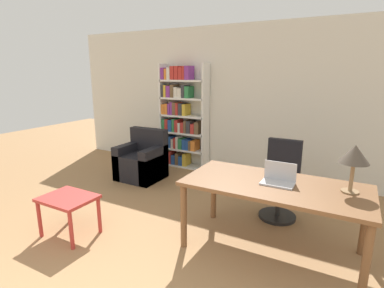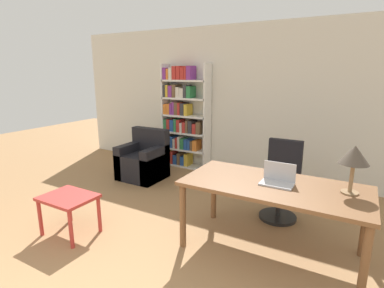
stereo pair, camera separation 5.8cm
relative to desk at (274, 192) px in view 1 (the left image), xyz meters
name	(u,v)px [view 1 (the left image)]	position (x,y,z in m)	size (l,w,h in m)	color
wall_back	(255,102)	(-0.93, 2.29, 0.67)	(8.00, 0.06, 2.70)	silver
desk	(274,192)	(0.00, 0.00, 0.00)	(1.84, 0.89, 0.76)	brown
laptop	(278,179)	(0.03, 0.02, 0.14)	(0.33, 0.21, 0.22)	#B2B2B7
table_lamp	(355,156)	(0.68, 0.12, 0.45)	(0.27, 0.27, 0.46)	olive
office_chair	(281,183)	(-0.11, 0.86, -0.21)	(0.48, 0.48, 1.03)	black
side_table_blue	(68,203)	(-2.16, -0.82, -0.28)	(0.60, 0.47, 0.48)	#B2332D
armchair	(142,162)	(-2.62, 1.14, -0.37)	(0.74, 0.68, 0.88)	black
bookshelf	(180,119)	(-2.39, 2.10, 0.30)	(0.98, 0.28, 2.03)	white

